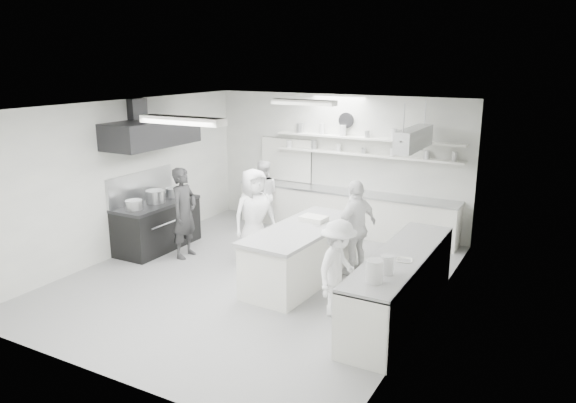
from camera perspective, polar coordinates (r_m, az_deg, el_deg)
The scene contains 27 objects.
floor at distance 9.73m, azimuth -3.35°, elevation -8.03°, with size 6.00×7.00×0.02m, color #989898.
ceiling at distance 9.00m, azimuth -3.64°, elevation 10.00°, with size 6.00×7.00×0.02m, color white.
wall_back at distance 12.29m, azimuth 5.22°, elevation 4.11°, with size 6.00×0.04×3.00m, color silver.
wall_front at distance 6.68m, azimuth -19.68°, elevation -5.80°, with size 6.00×0.04×3.00m, color silver.
wall_left at distance 11.10m, azimuth -16.74°, elevation 2.40°, with size 0.04×7.00×3.00m, color silver.
wall_right at distance 8.11m, azimuth 14.79°, elevation -1.85°, with size 0.04×7.00×3.00m, color silver.
stove at distance 11.37m, azimuth -13.51°, elevation -2.57°, with size 0.80×1.80×0.90m, color black.
exhaust_hood at distance 10.97m, azimuth -14.10°, elevation 6.96°, with size 0.85×2.00×0.50m, color #242426.
back_counter at distance 12.14m, azimuth 5.84°, elevation -1.08°, with size 5.00×0.60×0.92m, color white.
shelf_lower at distance 11.87m, azimuth 8.10°, elevation 4.87°, with size 4.20×0.26×0.04m, color white.
shelf_upper at distance 11.81m, azimuth 8.16°, elevation 6.54°, with size 4.20×0.26×0.04m, color white.
pass_through_window at distance 12.84m, azimuth -0.16°, elevation 4.40°, with size 1.30×0.04×1.00m, color black.
wall_clock at distance 12.03m, azimuth 6.13°, elevation 8.44°, with size 0.32×0.32×0.05m, color white.
right_counter at distance 8.36m, azimuth 11.64°, elevation -8.67°, with size 0.74×3.30×0.94m, color white.
pot_rack at distance 10.47m, azimuth 13.01°, elevation 6.40°, with size 0.30×1.60×0.40m, color #B1B3B5.
light_fixture_front at distance 7.56m, azimuth -10.99°, elevation 8.34°, with size 1.30×0.25×0.10m, color white.
light_fixture_rear at distance 10.57m, azimuth 1.65°, elevation 10.33°, with size 1.30×0.25×0.10m, color white.
prep_island at distance 9.44m, azimuth 1.48°, elevation -5.66°, with size 0.93×2.50×0.92m, color white.
stove_pot at distance 11.21m, azimuth -13.68°, elevation 0.41°, with size 0.38×0.38×0.30m, color #B1B3B5.
cook_stove at distance 10.64m, azimuth -10.79°, elevation -1.17°, with size 0.64×0.42×1.76m, color #292929.
cook_back at distance 12.28m, azimuth -2.69°, elevation 0.72°, with size 0.76×0.59×1.57m, color white.
cook_island_left at distance 10.29m, azimuth -3.55°, elevation -1.44°, with size 0.87×0.57×1.78m, color white.
cook_island_right at distance 9.70m, azimuth 7.11°, elevation -2.71°, with size 1.01×0.42×1.72m, color white.
cook_right at distance 8.14m, azimuth 5.24°, elevation -6.98°, with size 0.96×0.55×1.49m, color white.
bowl_island_a at distance 9.77m, azimuth 2.70°, elevation -1.91°, with size 0.26×0.26×0.06m, color #B1B3B5.
bowl_island_b at distance 9.41m, azimuth 3.10°, elevation -2.59°, with size 0.18×0.18×0.06m, color white.
bowl_right at distance 7.92m, azimuth 12.05°, elevation -6.15°, with size 0.23×0.23×0.06m, color white.
Camera 1 is at (4.79, -7.59, 3.74)m, focal length 34.01 mm.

